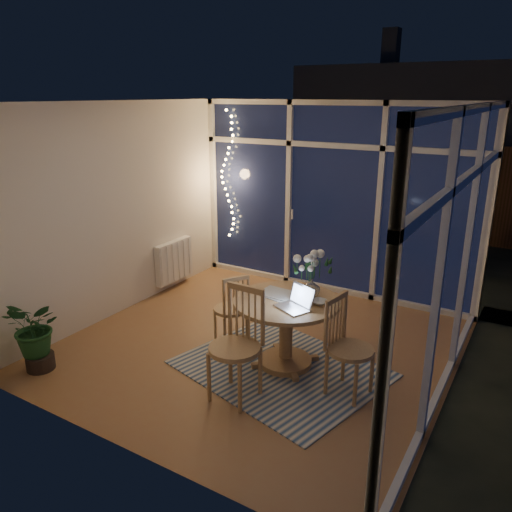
# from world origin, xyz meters

# --- Properties ---
(floor) EXTENTS (4.00, 4.00, 0.00)m
(floor) POSITION_xyz_m (0.00, 0.00, 0.00)
(floor) COLOR #966541
(floor) RESTS_ON ground
(ceiling) EXTENTS (4.00, 4.00, 0.00)m
(ceiling) POSITION_xyz_m (0.00, 0.00, 2.60)
(ceiling) COLOR white
(ceiling) RESTS_ON wall_back
(wall_back) EXTENTS (4.00, 0.04, 2.60)m
(wall_back) POSITION_xyz_m (0.00, 2.00, 1.30)
(wall_back) COLOR white
(wall_back) RESTS_ON floor
(wall_front) EXTENTS (4.00, 0.04, 2.60)m
(wall_front) POSITION_xyz_m (0.00, -2.00, 1.30)
(wall_front) COLOR white
(wall_front) RESTS_ON floor
(wall_left) EXTENTS (0.04, 4.00, 2.60)m
(wall_left) POSITION_xyz_m (-2.00, 0.00, 1.30)
(wall_left) COLOR white
(wall_left) RESTS_ON floor
(wall_right) EXTENTS (0.04, 4.00, 2.60)m
(wall_right) POSITION_xyz_m (2.00, 0.00, 1.30)
(wall_right) COLOR white
(wall_right) RESTS_ON floor
(window_wall_back) EXTENTS (4.00, 0.10, 2.60)m
(window_wall_back) POSITION_xyz_m (0.00, 1.96, 1.30)
(window_wall_back) COLOR silver
(window_wall_back) RESTS_ON floor
(window_wall_right) EXTENTS (0.10, 4.00, 2.60)m
(window_wall_right) POSITION_xyz_m (1.96, 0.00, 1.30)
(window_wall_right) COLOR silver
(window_wall_right) RESTS_ON floor
(radiator) EXTENTS (0.10, 0.70, 0.58)m
(radiator) POSITION_xyz_m (-1.94, 0.90, 0.40)
(radiator) COLOR white
(radiator) RESTS_ON wall_left
(fairy_lights) EXTENTS (0.24, 0.10, 1.85)m
(fairy_lights) POSITION_xyz_m (-1.65, 1.88, 1.52)
(fairy_lights) COLOR #FFCA66
(fairy_lights) RESTS_ON window_wall_back
(garden_patio) EXTENTS (12.00, 6.00, 0.10)m
(garden_patio) POSITION_xyz_m (0.50, 5.00, -0.06)
(garden_patio) COLOR black
(garden_patio) RESTS_ON ground
(garden_fence) EXTENTS (11.00, 0.08, 1.80)m
(garden_fence) POSITION_xyz_m (0.00, 5.50, 0.90)
(garden_fence) COLOR #342313
(garden_fence) RESTS_ON ground
(neighbour_roof) EXTENTS (7.00, 3.00, 2.20)m
(neighbour_roof) POSITION_xyz_m (0.30, 8.50, 2.20)
(neighbour_roof) COLOR #373942
(neighbour_roof) RESTS_ON ground
(garden_shrubs) EXTENTS (0.90, 0.90, 0.90)m
(garden_shrubs) POSITION_xyz_m (-0.80, 3.40, 0.45)
(garden_shrubs) COLOR black
(garden_shrubs) RESTS_ON ground
(rug) EXTENTS (2.22, 1.94, 0.01)m
(rug) POSITION_xyz_m (0.45, -0.31, 0.01)
(rug) COLOR beige
(rug) RESTS_ON floor
(dining_table) EXTENTS (1.29, 1.29, 0.73)m
(dining_table) POSITION_xyz_m (0.45, -0.21, 0.36)
(dining_table) COLOR olive
(dining_table) RESTS_ON floor
(chair_left) EXTENTS (0.54, 0.54, 0.85)m
(chair_left) POSITION_xyz_m (-0.31, -0.09, 0.42)
(chair_left) COLOR olive
(chair_left) RESTS_ON floor
(chair_right) EXTENTS (0.51, 0.51, 0.96)m
(chair_right) POSITION_xyz_m (1.20, -0.37, 0.48)
(chair_right) COLOR olive
(chair_right) RESTS_ON floor
(chair_front) EXTENTS (0.50, 0.50, 1.06)m
(chair_front) POSITION_xyz_m (0.33, -0.96, 0.53)
(chair_front) COLOR olive
(chair_front) RESTS_ON floor
(laptop) EXTENTS (0.40, 0.38, 0.23)m
(laptop) POSITION_xyz_m (0.60, -0.37, 0.84)
(laptop) COLOR silver
(laptop) RESTS_ON dining_table
(flower_vase) EXTENTS (0.24, 0.24, 0.21)m
(flower_vase) POSITION_xyz_m (0.62, -0.00, 0.83)
(flower_vase) COLOR white
(flower_vase) RESTS_ON dining_table
(bowl) EXTENTS (0.18, 0.18, 0.04)m
(bowl) POSITION_xyz_m (0.77, -0.14, 0.75)
(bowl) COLOR silver
(bowl) RESTS_ON dining_table
(newspapers) EXTENTS (0.39, 0.31, 0.01)m
(newspapers) POSITION_xyz_m (0.29, -0.13, 0.73)
(newspapers) COLOR #BBB8B2
(newspapers) RESTS_ON dining_table
(phone) EXTENTS (0.11, 0.06, 0.01)m
(phone) POSITION_xyz_m (0.46, -0.24, 0.73)
(phone) COLOR black
(phone) RESTS_ON dining_table
(potted_plant) EXTENTS (0.57, 0.50, 0.76)m
(potted_plant) POSITION_xyz_m (-1.65, -1.56, 0.38)
(potted_plant) COLOR #194620
(potted_plant) RESTS_ON floor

